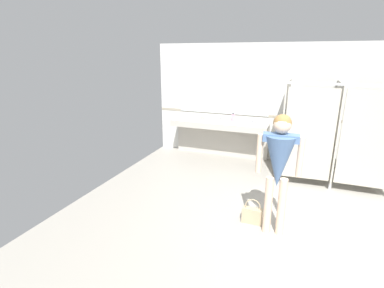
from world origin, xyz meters
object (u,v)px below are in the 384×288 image
(soap_dispenser, at_px, (233,118))
(paper_cup, at_px, (203,119))
(person_standing, at_px, (279,161))
(handbag, at_px, (252,215))

(soap_dispenser, xyz_separation_m, paper_cup, (-0.69, -0.21, -0.04))
(person_standing, height_order, soap_dispenser, person_standing)
(person_standing, xyz_separation_m, handbag, (-0.32, 0.15, -0.95))
(person_standing, bearing_deg, soap_dispenser, 114.11)
(soap_dispenser, distance_m, paper_cup, 0.72)
(handbag, bearing_deg, person_standing, -24.67)
(paper_cup, bearing_deg, handbag, -56.85)
(person_standing, bearing_deg, handbag, 155.33)
(person_standing, relative_size, handbag, 4.36)
(person_standing, distance_m, soap_dispenser, 3.24)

